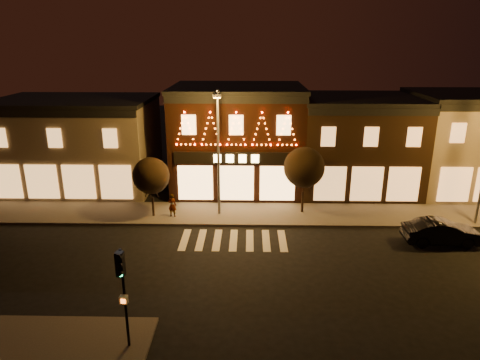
{
  "coord_description": "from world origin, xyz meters",
  "views": [
    {
      "loc": [
        0.92,
        -19.98,
        11.74
      ],
      "look_at": [
        0.4,
        4.0,
        3.89
      ],
      "focal_mm": 32.31,
      "sensor_mm": 36.0,
      "label": 1
    }
  ],
  "objects_px": {
    "dark_sedan": "(442,232)",
    "traffic_signal_near": "(122,281)",
    "streetlamp_mid": "(218,144)",
    "pedestrian": "(172,205)"
  },
  "relations": [
    {
      "from": "streetlamp_mid",
      "to": "dark_sedan",
      "type": "bearing_deg",
      "value": -12.1
    },
    {
      "from": "pedestrian",
      "to": "dark_sedan",
      "type": "bearing_deg",
      "value": -175.11
    },
    {
      "from": "traffic_signal_near",
      "to": "dark_sedan",
      "type": "bearing_deg",
      "value": 35.87
    },
    {
      "from": "dark_sedan",
      "to": "traffic_signal_near",
      "type": "bearing_deg",
      "value": 121.13
    },
    {
      "from": "traffic_signal_near",
      "to": "dark_sedan",
      "type": "height_order",
      "value": "traffic_signal_near"
    },
    {
      "from": "traffic_signal_near",
      "to": "dark_sedan",
      "type": "distance_m",
      "value": 19.15
    },
    {
      "from": "streetlamp_mid",
      "to": "dark_sedan",
      "type": "relative_size",
      "value": 1.9
    },
    {
      "from": "dark_sedan",
      "to": "pedestrian",
      "type": "height_order",
      "value": "pedestrian"
    },
    {
      "from": "streetlamp_mid",
      "to": "dark_sedan",
      "type": "height_order",
      "value": "streetlamp_mid"
    },
    {
      "from": "streetlamp_mid",
      "to": "pedestrian",
      "type": "xyz_separation_m",
      "value": [
        -3.17,
        -0.32,
        -4.18
      ]
    }
  ]
}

